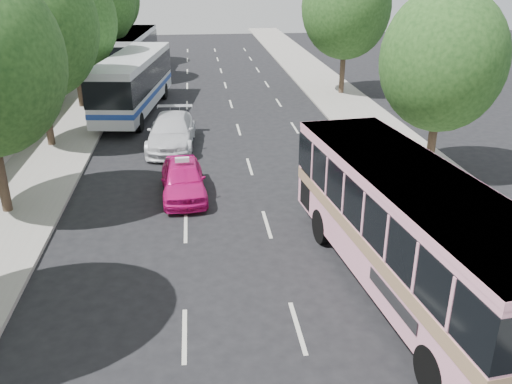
{
  "coord_description": "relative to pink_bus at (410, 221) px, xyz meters",
  "views": [
    {
      "loc": [
        -1.38,
        -13.28,
        8.69
      ],
      "look_at": [
        0.52,
        3.26,
        1.6
      ],
      "focal_mm": 38.0,
      "sensor_mm": 36.0,
      "label": 1
    }
  ],
  "objects": [
    {
      "name": "tour_coach_front",
      "position": [
        -9.28,
        21.14,
        -0.1
      ],
      "size": [
        4.09,
        11.97,
        3.51
      ],
      "rotation": [
        0.0,
        0.0,
        -0.13
      ],
      "color": "silver",
      "rests_on": "ground"
    },
    {
      "name": "tour_coach_rear",
      "position": [
        -10.57,
        33.72,
        -0.15
      ],
      "size": [
        3.47,
        11.64,
        3.43
      ],
      "rotation": [
        0.0,
        0.0,
        -0.09
      ],
      "color": "white",
      "rests_on": "ground"
    },
    {
      "name": "ground",
      "position": [
        -4.27,
        0.68,
        -2.22
      ],
      "size": [
        120.0,
        120.0,
        0.0
      ],
      "primitive_type": "plane",
      "color": "black",
      "rests_on": "ground"
    },
    {
      "name": "sidewalk_left",
      "position": [
        -12.77,
        20.68,
        -2.14
      ],
      "size": [
        4.0,
        90.0,
        0.15
      ],
      "primitive_type": "cube",
      "color": "#9E998E",
      "rests_on": "ground"
    },
    {
      "name": "tree_right_far",
      "position": [
        4.81,
        24.62,
        3.91
      ],
      "size": [
        6.0,
        6.0,
        9.35
      ],
      "color": "#38281E",
      "rests_on": "ground"
    },
    {
      "name": "tree_left_d",
      "position": [
        -12.79,
        22.62,
        3.42
      ],
      "size": [
        5.52,
        5.52,
        8.6
      ],
      "color": "#38281E",
      "rests_on": "ground"
    },
    {
      "name": "white_pickup",
      "position": [
        -6.88,
        13.99,
        -1.41
      ],
      "size": [
        2.55,
        5.64,
        1.6
      ],
      "primitive_type": "imported",
      "rotation": [
        0.0,
        0.0,
        -0.06
      ],
      "color": "silver",
      "rests_on": "ground"
    },
    {
      "name": "pink_taxi",
      "position": [
        -6.25,
        7.62,
        -1.49
      ],
      "size": [
        1.96,
        4.35,
        1.45
      ],
      "primitive_type": "imported",
      "rotation": [
        0.0,
        0.0,
        0.06
      ],
      "color": "#D71277",
      "rests_on": "ground"
    },
    {
      "name": "pink_bus",
      "position": [
        0.0,
        0.0,
        0.0
      ],
      "size": [
        4.09,
        11.41,
        3.56
      ],
      "rotation": [
        0.0,
        0.0,
        0.11
      ],
      "color": "#FFA4C0",
      "rests_on": "ground"
    },
    {
      "name": "tree_left_c",
      "position": [
        -12.89,
        14.62,
        3.91
      ],
      "size": [
        6.0,
        6.0,
        9.35
      ],
      "color": "#38281E",
      "rests_on": "ground"
    },
    {
      "name": "taxi_roof_sign",
      "position": [
        -6.25,
        7.62,
        -0.67
      ],
      "size": [
        0.56,
        0.21,
        0.18
      ],
      "primitive_type": "cube",
      "rotation": [
        0.0,
        0.0,
        0.06
      ],
      "color": "silver",
      "rests_on": "pink_taxi"
    },
    {
      "name": "sidewalk_right",
      "position": [
        4.23,
        20.68,
        -2.16
      ],
      "size": [
        4.0,
        90.0,
        0.12
      ],
      "primitive_type": "cube",
      "color": "#9E998E",
      "rests_on": "ground"
    },
    {
      "name": "tree_right_near",
      "position": [
        4.51,
        8.62,
        2.99
      ],
      "size": [
        5.1,
        5.1,
        7.95
      ],
      "color": "#38281E",
      "rests_on": "ground"
    },
    {
      "name": "low_wall",
      "position": [
        -14.57,
        20.68,
        -1.32
      ],
      "size": [
        0.3,
        90.0,
        1.5
      ],
      "primitive_type": "cube",
      "color": "#9E998E",
      "rests_on": "sidewalk_left"
    }
  ]
}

